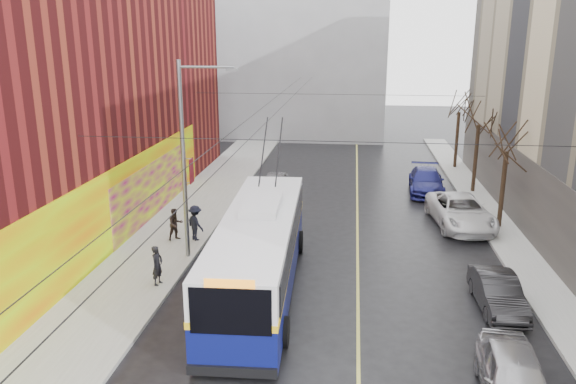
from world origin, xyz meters
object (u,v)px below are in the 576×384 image
tree_near (508,137)px  pedestrian_a (157,265)px  parked_car_b (498,293)px  tree_far (460,102)px  parked_car_a (515,379)px  tree_mid (480,113)px  following_car (275,184)px  trolleybus (259,250)px  parked_car_d (426,181)px  pedestrian_c (195,223)px  streetlight_pole (187,156)px  pedestrian_b (175,224)px  parked_car_c (460,211)px

tree_near → pedestrian_a: (-15.63, -9.12, -4.00)m
tree_near → pedestrian_a: size_ratio=3.86×
parked_car_b → pedestrian_a: (-13.33, 0.30, 0.32)m
tree_far → parked_car_a: size_ratio=1.46×
tree_mid → following_car: size_ratio=1.56×
parked_car_b → parked_car_a: bearing=-100.7°
trolleybus → parked_car_b: bearing=-5.7°
parked_car_a → following_car: (-9.57, 20.15, -0.04)m
parked_car_b → pedestrian_a: size_ratio=2.43×
parked_car_d → pedestrian_c: size_ratio=3.00×
trolleybus → parked_car_b: size_ratio=3.24×
streetlight_pole → trolleybus: streetlight_pole is taller
pedestrian_c → pedestrian_b: bearing=46.1°
parked_car_d → trolleybus: bearing=-114.8°
pedestrian_a → parked_car_c: bearing=-43.3°
parked_car_a → pedestrian_b: bearing=144.2°
parked_car_d → pedestrian_b: (-13.46, -10.81, 0.18)m
pedestrian_a → streetlight_pole: bearing=3.3°
parked_car_b → pedestrian_a: 13.34m
streetlight_pole → tree_far: size_ratio=1.37×
parked_car_a → pedestrian_b: size_ratio=2.78×
following_car → pedestrian_a: pedestrian_a is taller
trolleybus → pedestrian_c: bearing=127.3°
following_car → streetlight_pole: bearing=-103.6°
tree_near → tree_mid: size_ratio=0.96×
trolleybus → parked_car_b: 9.26m
parked_car_c → following_car: bearing=150.3°
parked_car_c → streetlight_pole: bearing=-160.7°
tree_near → parked_car_a: bearing=-101.9°
parked_car_b → tree_near: bearing=74.4°
parked_car_b → parked_car_d: bearing=90.7°
parked_car_d → pedestrian_c: 16.45m
parked_car_a → pedestrian_c: 16.69m
tree_near → parked_car_a: 16.09m
streetlight_pole → parked_car_c: streetlight_pole is taller
following_car → pedestrian_a: 14.37m
tree_mid → parked_car_b: 17.20m
tree_far → parked_car_c: 14.57m
parked_car_c → pedestrian_b: 15.10m
pedestrian_a → pedestrian_c: pedestrian_c is taller
trolleybus → following_car: (-1.29, 13.78, -0.97)m
tree_near → parked_car_d: size_ratio=1.20×
pedestrian_c → parked_car_a: bearing=178.8°
streetlight_pole → parked_car_b: (12.84, -3.42, -4.18)m
streetlight_pole → parked_car_a: size_ratio=2.01×
parked_car_c → pedestrian_c: pedestrian_c is taller
parked_car_a → pedestrian_a: size_ratio=2.71×
pedestrian_c → parked_car_d: bearing=-98.0°
tree_near → tree_mid: tree_mid is taller
streetlight_pole → tree_mid: bearing=40.7°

